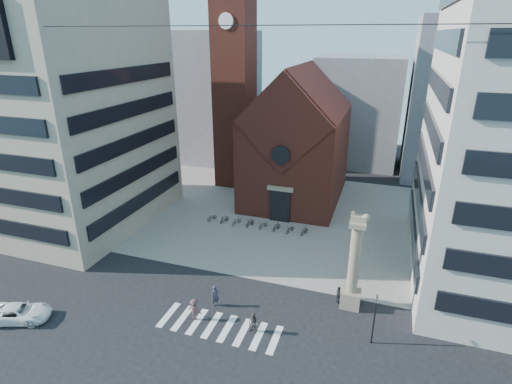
% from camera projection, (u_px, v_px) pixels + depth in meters
% --- Properties ---
extents(ground, '(120.00, 120.00, 0.00)m').
position_uv_depth(ground, '(227.00, 303.00, 34.24)').
color(ground, black).
rests_on(ground, ground).
extents(piazza, '(46.00, 30.00, 0.05)m').
position_uv_depth(piazza, '(284.00, 214.00, 50.96)').
color(piazza, gray).
rests_on(piazza, ground).
extents(zebra_crossing, '(10.20, 3.20, 0.01)m').
position_uv_depth(zebra_crossing, '(219.00, 327.00, 31.43)').
color(zebra_crossing, white).
rests_on(zebra_crossing, ground).
extents(church, '(12.00, 16.65, 18.00)m').
position_uv_depth(church, '(297.00, 142.00, 53.34)').
color(church, maroon).
rests_on(church, ground).
extents(campanile, '(5.50, 5.50, 31.20)m').
position_uv_depth(campanile, '(234.00, 78.00, 56.03)').
color(campanile, maroon).
rests_on(campanile, ground).
extents(building_left, '(18.00, 20.00, 26.00)m').
position_uv_depth(building_left, '(62.00, 114.00, 45.33)').
color(building_left, tan).
rests_on(building_left, ground).
extents(bg_block_left, '(16.00, 14.00, 22.00)m').
position_uv_depth(bg_block_left, '(207.00, 97.00, 71.31)').
color(bg_block_left, gray).
rests_on(bg_block_left, ground).
extents(bg_block_mid, '(14.00, 12.00, 18.00)m').
position_uv_depth(bg_block_mid, '(358.00, 111.00, 68.77)').
color(bg_block_mid, gray).
rests_on(bg_block_mid, ground).
extents(bg_block_right, '(16.00, 14.00, 24.00)m').
position_uv_depth(bg_block_right, '(466.00, 101.00, 60.29)').
color(bg_block_right, gray).
rests_on(bg_block_right, ground).
extents(lion_column, '(1.63, 1.60, 8.68)m').
position_uv_depth(lion_column, '(353.00, 270.00, 32.64)').
color(lion_column, gray).
rests_on(lion_column, ground).
extents(traffic_light, '(0.13, 0.16, 4.30)m').
position_uv_depth(traffic_light, '(374.00, 318.00, 28.96)').
color(traffic_light, black).
rests_on(traffic_light, ground).
extents(white_car, '(5.32, 3.75, 1.35)m').
position_uv_depth(white_car, '(19.00, 313.00, 31.96)').
color(white_car, white).
rests_on(white_car, ground).
extents(pedestrian_0, '(0.83, 0.82, 1.93)m').
position_uv_depth(pedestrian_0, '(215.00, 296.00, 33.55)').
color(pedestrian_0, '#322F42').
rests_on(pedestrian_0, ground).
extents(pedestrian_1, '(1.02, 0.90, 1.78)m').
position_uv_depth(pedestrian_1, '(253.00, 323.00, 30.48)').
color(pedestrian_1, '#554844').
rests_on(pedestrian_1, ground).
extents(pedestrian_2, '(0.75, 1.03, 1.62)m').
position_uv_depth(pedestrian_2, '(339.00, 295.00, 33.92)').
color(pedestrian_2, '#222429').
rests_on(pedestrian_2, ground).
extents(pedestrian_3, '(1.28, 0.84, 1.86)m').
position_uv_depth(pedestrian_3, '(194.00, 309.00, 31.98)').
color(pedestrian_3, '#4E3435').
rests_on(pedestrian_3, ground).
extents(scooter_0, '(1.08, 1.68, 0.83)m').
position_uv_depth(scooter_0, '(212.00, 217.00, 49.03)').
color(scooter_0, black).
rests_on(scooter_0, piazza).
extents(scooter_1, '(0.95, 1.59, 0.92)m').
position_uv_depth(scooter_1, '(224.00, 219.00, 48.52)').
color(scooter_1, black).
rests_on(scooter_1, piazza).
extents(scooter_2, '(1.08, 1.68, 0.83)m').
position_uv_depth(scooter_2, '(237.00, 221.00, 48.05)').
color(scooter_2, black).
rests_on(scooter_2, piazza).
extents(scooter_3, '(0.95, 1.59, 0.92)m').
position_uv_depth(scooter_3, '(250.00, 223.00, 47.55)').
color(scooter_3, black).
rests_on(scooter_3, piazza).
extents(scooter_4, '(1.08, 1.68, 0.83)m').
position_uv_depth(scooter_4, '(263.00, 225.00, 47.08)').
color(scooter_4, black).
rests_on(scooter_4, piazza).
extents(scooter_5, '(0.95, 1.59, 0.92)m').
position_uv_depth(scooter_5, '(277.00, 227.00, 46.58)').
color(scooter_5, black).
rests_on(scooter_5, piazza).
extents(scooter_6, '(1.08, 1.68, 0.83)m').
position_uv_depth(scooter_6, '(290.00, 229.00, 46.11)').
color(scooter_6, black).
rests_on(scooter_6, piazza).
extents(scooter_7, '(0.95, 1.59, 0.92)m').
position_uv_depth(scooter_7, '(304.00, 231.00, 45.60)').
color(scooter_7, black).
rests_on(scooter_7, piazza).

